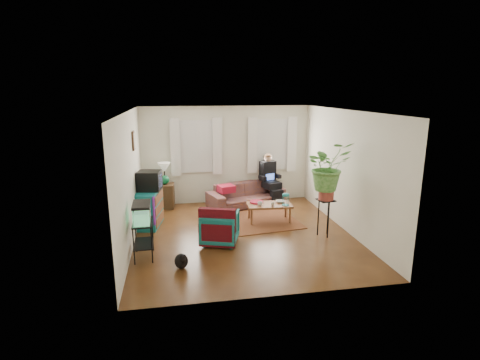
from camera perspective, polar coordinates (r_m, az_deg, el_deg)
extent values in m
cube|color=#4F2B14|center=(8.07, 0.50, -8.28)|extent=(4.50, 5.00, 0.01)
cube|color=white|center=(7.50, 0.55, 10.49)|extent=(4.50, 5.00, 0.01)
cube|color=silver|center=(10.10, -2.10, 3.85)|extent=(4.50, 0.01, 2.60)
cube|color=silver|center=(5.33, 5.51, -5.10)|extent=(4.50, 0.01, 2.60)
cube|color=silver|center=(7.60, -16.38, 0.07)|extent=(0.01, 5.00, 2.60)
cube|color=silver|center=(8.38, 15.82, 1.33)|extent=(0.01, 5.00, 2.60)
cube|color=white|center=(9.96, -6.67, 5.09)|extent=(1.08, 0.04, 1.38)
cube|color=white|center=(10.29, 4.84, 5.40)|extent=(1.08, 0.04, 1.38)
cube|color=white|center=(9.89, -6.64, 5.02)|extent=(1.36, 0.06, 1.50)
cube|color=white|center=(10.21, 4.96, 5.34)|extent=(1.36, 0.06, 1.50)
cube|color=#3D2616|center=(8.32, -15.84, 5.79)|extent=(0.04, 0.32, 0.40)
cube|color=brown|center=(8.82, 2.05, -6.29)|extent=(2.18, 1.84, 0.01)
imported|color=brown|center=(9.94, 0.93, -1.64)|extent=(2.17, 1.39, 0.79)
cube|color=#3B2A16|center=(9.93, -11.28, -2.40)|extent=(0.47, 0.47, 0.63)
cube|color=#105962|center=(8.69, -13.68, -4.23)|extent=(0.61, 0.97, 0.81)
cube|color=black|center=(8.60, -13.65, -0.10)|extent=(0.57, 0.53, 0.43)
cube|color=black|center=(7.12, -14.50, -8.82)|extent=(0.36, 0.62, 0.69)
cube|color=#7FD899|center=(6.94, -14.75, -4.82)|extent=(0.32, 0.57, 0.36)
ellipsoid|color=black|center=(6.67, -8.94, -11.90)|extent=(0.30, 0.40, 0.31)
imported|color=#105862|center=(7.54, -3.06, -7.00)|extent=(0.86, 0.84, 0.71)
cube|color=#9E0A0A|center=(7.23, -3.49, -6.65)|extent=(0.73, 0.38, 0.59)
cube|color=brown|center=(8.79, 4.46, -4.98)|extent=(1.06, 0.62, 0.42)
imported|color=white|center=(8.59, 3.08, -3.62)|extent=(0.12, 0.12, 0.09)
imported|color=beige|center=(8.57, 5.01, -3.71)|extent=(0.10, 0.10, 0.09)
imported|color=white|center=(8.86, 6.15, -3.27)|extent=(0.21, 0.21, 0.05)
cylinder|color=#B21414|center=(8.81, 2.54, -3.35)|extent=(0.34, 0.34, 0.04)
cube|color=black|center=(8.07, 12.80, -5.62)|extent=(0.38, 0.38, 0.79)
imported|color=#599947|center=(7.81, 13.16, 0.95)|extent=(1.02, 0.92, 1.01)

